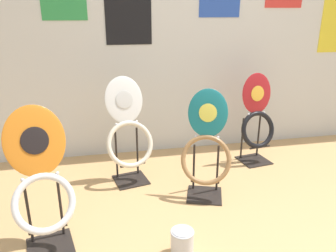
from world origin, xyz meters
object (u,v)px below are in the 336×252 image
object	(u,v)px
toilet_seat_display_orange_sun	(42,186)
paint_can	(182,242)
toilet_seat_display_teal_sax	(206,147)
toilet_seat_display_crimson_swirl	(257,122)
toilet_seat_display_white_plain	(128,135)

from	to	relation	value
toilet_seat_display_orange_sun	paint_can	bearing A→B (deg)	-18.14
toilet_seat_display_orange_sun	toilet_seat_display_teal_sax	size ratio (longest dim) A/B	1.04
toilet_seat_display_crimson_swirl	toilet_seat_display_white_plain	distance (m)	1.28
toilet_seat_display_orange_sun	toilet_seat_display_white_plain	distance (m)	0.97
toilet_seat_display_orange_sun	toilet_seat_display_teal_sax	xyz separation A→B (m)	(1.18, 0.39, -0.01)
toilet_seat_display_orange_sun	toilet_seat_display_teal_sax	world-z (taller)	toilet_seat_display_orange_sun
toilet_seat_display_orange_sun	paint_can	distance (m)	0.93
toilet_seat_display_crimson_swirl	toilet_seat_display_teal_sax	world-z (taller)	toilet_seat_display_crimson_swirl
toilet_seat_display_white_plain	toilet_seat_display_crimson_swirl	bearing A→B (deg)	6.34
paint_can	toilet_seat_display_crimson_swirl	bearing A→B (deg)	48.29
toilet_seat_display_teal_sax	toilet_seat_display_orange_sun	bearing A→B (deg)	-161.93
toilet_seat_display_white_plain	paint_can	distance (m)	1.11
toilet_seat_display_crimson_swirl	paint_can	bearing A→B (deg)	-131.71
toilet_seat_display_crimson_swirl	toilet_seat_display_teal_sax	bearing A→B (deg)	-143.02
toilet_seat_display_orange_sun	toilet_seat_display_teal_sax	bearing A→B (deg)	18.07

